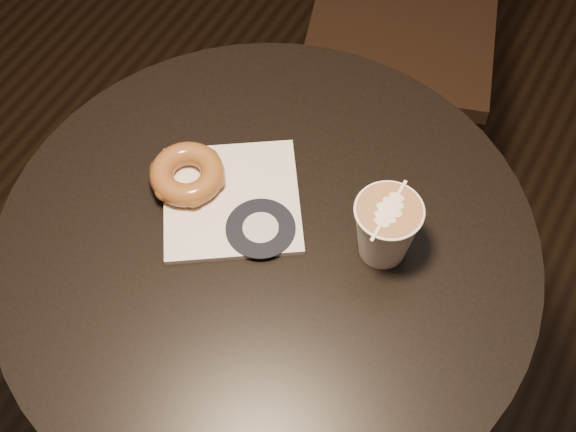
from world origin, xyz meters
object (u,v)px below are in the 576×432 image
Objects in this scene: doughnut at (187,174)px; latte_cup at (385,230)px; cafe_table at (269,311)px; pastry_bag at (232,200)px.

doughnut is 0.27m from latte_cup.
cafe_table is 7.59× the size of doughnut.
doughnut is (-0.14, 0.03, 0.22)m from cafe_table.
latte_cup is (0.13, 0.06, 0.25)m from cafe_table.
cafe_table is 0.26m from doughnut.
cafe_table is at bearing -58.93° from pastry_bag.
cafe_table is at bearing -12.08° from doughnut.
pastry_bag is (-0.07, 0.03, 0.20)m from cafe_table.
pastry_bag is 0.21m from latte_cup.
doughnut reaches higher than pastry_bag.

